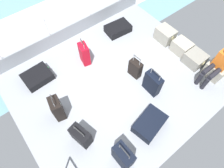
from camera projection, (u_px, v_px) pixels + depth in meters
ground_plane at (116, 82)px, 5.09m from camera, size 4.40×5.20×0.06m
gunwale_port at (72, 30)px, 5.75m from camera, size 0.06×5.20×0.45m
railing_port at (68, 15)px, 5.28m from camera, size 0.04×4.20×1.02m
sea_wake at (54, 20)px, 6.82m from camera, size 12.00×12.00×0.01m
cargo_crate_0 at (165, 35)px, 5.68m from camera, size 0.58×0.41×0.41m
cargo_crate_1 at (181, 47)px, 5.46m from camera, size 0.54×0.41×0.37m
cargo_crate_2 at (195, 59)px, 5.25m from camera, size 0.54×0.49×0.34m
cargo_crate_3 at (215, 70)px, 5.00m from camera, size 0.52×0.40×0.42m
passenger_seated at (218, 65)px, 4.61m from camera, size 0.34×0.66×1.12m
suitcase_0 at (135, 69)px, 4.96m from camera, size 0.36×0.21×0.73m
suitcase_1 at (152, 83)px, 4.67m from camera, size 0.45×0.21×0.79m
suitcase_2 at (37, 77)px, 5.02m from camera, size 0.61×0.74×0.21m
suitcase_3 at (150, 124)px, 4.31m from camera, size 0.65×0.84×0.28m
suitcase_4 at (123, 156)px, 3.75m from camera, size 0.45×0.26×0.85m
suitcase_5 at (84, 54)px, 5.14m from camera, size 0.38×0.26×0.81m
suitcase_6 at (81, 136)px, 4.05m from camera, size 0.50×0.34×0.61m
suitcase_7 at (118, 29)px, 5.95m from camera, size 0.58×0.80×0.23m
suitcase_8 at (57, 109)px, 4.29m from camera, size 0.39×0.29×0.82m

